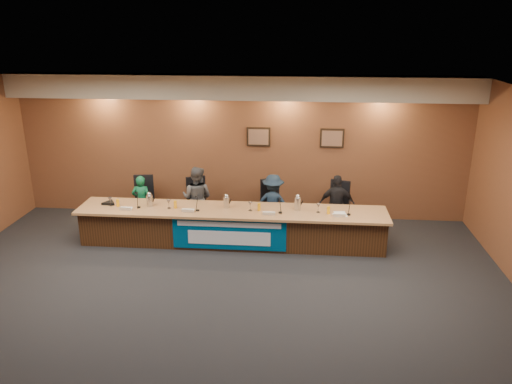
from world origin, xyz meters
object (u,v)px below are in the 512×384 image
office_chair_b (198,206)px  carafe_mid (227,202)px  office_chair_a (144,204)px  speakerphone (109,203)px  banner (229,234)px  panelist_a (142,201)px  office_chair_c (273,208)px  dais_body (232,227)px  panelist_d (337,205)px  panelist_c (273,203)px  panelist_b (197,198)px  carafe_left (150,201)px  carafe_right (298,204)px  office_chair_d (336,210)px

office_chair_b → carafe_mid: (0.73, -0.78, 0.38)m
office_chair_a → speakerphone: 0.95m
office_chair_b → banner: bearing=-77.9°
panelist_a → office_chair_c: 2.84m
dais_body → carafe_mid: (-0.10, 0.03, 0.51)m
panelist_d → office_chair_c: (-1.33, 0.10, -0.16)m
speakerphone → panelist_c: bearing=11.7°
office_chair_b → office_chair_c: size_ratio=1.00×
panelist_a → panelist_c: size_ratio=0.92×
panelist_b → carafe_mid: panelist_b is taller
panelist_c → office_chair_a: bearing=5.7°
carafe_left → carafe_mid: carafe_left is taller
panelist_b → panelist_d: bearing=-169.2°
dais_body → panelist_d: bearing=18.5°
office_chair_c → carafe_right: bearing=-80.9°
panelist_d → carafe_right: bearing=42.4°
office_chair_b → panelist_b: bearing=-112.4°
panelist_d → banner: bearing=30.1°
panelist_d → office_chair_b: (-2.95, 0.10, -0.16)m
office_chair_d → speakerphone: speakerphone is taller
panelist_b → carafe_right: 2.25m
panelist_c → office_chair_d: panelist_c is taller
banner → office_chair_c: bearing=57.4°
banner → panelist_c: size_ratio=1.76×
carafe_left → carafe_right: 2.94m
office_chair_b → office_chair_d: size_ratio=1.00×
panelist_c → office_chair_d: size_ratio=2.60×
panelist_a → panelist_b: 1.22m
dais_body → speakerphone: bearing=179.4°
office_chair_b → carafe_right: 2.31m
banner → carafe_left: size_ratio=9.54×
office_chair_d → carafe_mid: size_ratio=2.14×
office_chair_d → banner: bearing=-129.2°
banner → office_chair_a: size_ratio=4.58×
office_chair_b → carafe_left: (-0.80, -0.83, 0.39)m
panelist_c → speakerphone: size_ratio=3.90×
dais_body → carafe_left: size_ratio=26.01×
panelist_b → panelist_d: (2.95, 0.00, -0.05)m
office_chair_a → office_chair_d: 4.17m
panelist_c → office_chair_c: 0.18m
office_chair_b → panelist_a: bearing=162.3°
carafe_right → office_chair_b: bearing=159.7°
panelist_d → office_chair_c: bearing=-2.2°
office_chair_b → office_chair_c: bearing=-22.4°
speakerphone → carafe_mid: bearing=0.1°
carafe_left → panelist_d: bearing=11.1°
panelist_a → panelist_c: (2.84, 0.00, 0.05)m
carafe_left → carafe_mid: (1.54, 0.06, -0.00)m
banner → speakerphone: bearing=170.0°
dais_body → carafe_mid: size_ratio=26.71×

